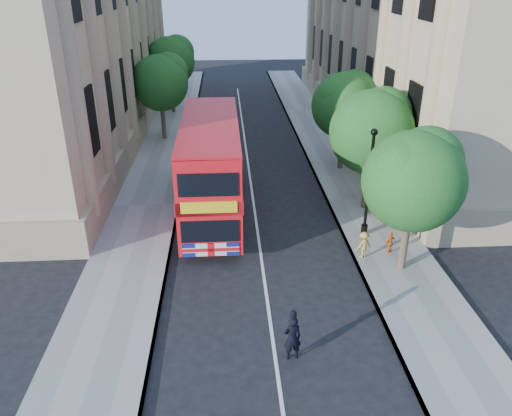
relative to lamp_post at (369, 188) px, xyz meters
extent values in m
plane|color=black|center=(-5.00, -6.00, -2.51)|extent=(120.00, 120.00, 0.00)
cube|color=gray|center=(0.75, 4.00, -2.45)|extent=(3.50, 80.00, 0.12)
cube|color=gray|center=(-10.75, 4.00, -2.45)|extent=(3.50, 80.00, 0.12)
cube|color=tan|center=(8.80, 18.00, 6.49)|extent=(12.00, 38.00, 18.00)
cube|color=tan|center=(-18.80, 18.00, 6.49)|extent=(12.00, 38.00, 18.00)
cylinder|color=#473828|center=(0.80, -3.00, -1.08)|extent=(0.32, 0.32, 2.86)
sphere|color=#1F521B|center=(0.80, -3.00, 1.52)|extent=(4.00, 4.00, 4.00)
sphere|color=#1F521B|center=(1.40, -2.60, 2.17)|extent=(2.80, 2.80, 2.80)
sphere|color=#1F521B|center=(0.30, -3.30, 2.04)|extent=(2.60, 2.60, 2.60)
cylinder|color=#473828|center=(0.80, 3.00, -1.01)|extent=(0.32, 0.32, 2.99)
sphere|color=#1F521B|center=(0.80, 3.00, 1.71)|extent=(4.20, 4.20, 4.20)
sphere|color=#1F521B|center=(1.40, 3.40, 2.39)|extent=(2.94, 2.94, 2.94)
sphere|color=#1F521B|center=(0.30, 2.70, 2.25)|extent=(2.73, 2.73, 2.73)
cylinder|color=#473828|center=(0.80, 9.00, -1.06)|extent=(0.32, 0.32, 2.90)
sphere|color=#1F521B|center=(0.80, 9.00, 1.58)|extent=(4.00, 4.00, 4.00)
sphere|color=#1F521B|center=(1.40, 9.40, 2.24)|extent=(2.80, 2.80, 2.80)
sphere|color=#1F521B|center=(0.30, 8.70, 2.11)|extent=(2.60, 2.60, 2.60)
cylinder|color=#473828|center=(-11.00, 16.00, -1.01)|extent=(0.32, 0.32, 2.99)
sphere|color=#1F521B|center=(-11.00, 16.00, 1.71)|extent=(4.00, 4.00, 4.00)
sphere|color=#1F521B|center=(-10.40, 16.40, 2.39)|extent=(2.80, 2.80, 2.80)
sphere|color=#1F521B|center=(-11.50, 15.70, 2.25)|extent=(2.60, 2.60, 2.60)
cylinder|color=#473828|center=(-11.00, 24.00, -0.93)|extent=(0.32, 0.32, 3.17)
sphere|color=#1F521B|center=(-11.00, 24.00, 1.95)|extent=(4.20, 4.20, 4.20)
sphere|color=#1F521B|center=(-10.40, 24.40, 2.67)|extent=(2.94, 2.94, 2.94)
sphere|color=#1F521B|center=(-11.50, 23.70, 2.53)|extent=(2.73, 2.73, 2.73)
cylinder|color=black|center=(0.00, 0.00, -2.14)|extent=(0.30, 0.30, 0.50)
cylinder|color=black|center=(0.00, 0.00, 0.11)|extent=(0.14, 0.14, 5.00)
sphere|color=black|center=(0.00, 0.00, 2.61)|extent=(0.32, 0.32, 0.32)
cube|color=red|center=(-7.18, 2.96, 0.13)|extent=(2.76, 10.37, 4.31)
cube|color=black|center=(-7.18, 2.96, -0.82)|extent=(2.82, 9.71, 0.98)
cube|color=black|center=(-7.18, 2.96, 1.25)|extent=(2.82, 9.71, 0.98)
cube|color=yellow|center=(-7.17, -2.22, 0.27)|extent=(2.29, 0.09, 0.49)
cylinder|color=black|center=(-8.41, -0.69, -1.96)|extent=(0.31, 1.09, 1.09)
cylinder|color=black|center=(-5.94, -0.69, -1.96)|extent=(0.31, 1.09, 1.09)
cylinder|color=black|center=(-8.43, 6.39, -1.96)|extent=(0.31, 1.09, 1.09)
cylinder|color=black|center=(-5.96, 6.40, -1.96)|extent=(0.31, 1.09, 1.09)
cube|color=black|center=(-8.05, 5.24, -1.10)|extent=(2.25, 2.06, 2.19)
cube|color=black|center=(-8.13, 4.36, -0.84)|extent=(1.88, 0.27, 0.73)
cube|color=black|center=(-7.84, 7.52, -0.89)|extent=(2.38, 3.51, 2.61)
cube|color=black|center=(-7.90, 6.90, -2.15)|extent=(2.33, 5.15, 0.26)
cylinder|color=black|center=(-9.00, 5.22, -2.09)|extent=(0.31, 0.85, 0.83)
cylinder|color=black|center=(-7.13, 5.05, -2.09)|extent=(0.31, 0.85, 0.83)
cylinder|color=black|center=(-8.68, 8.65, -2.09)|extent=(0.31, 0.85, 0.83)
cylinder|color=black|center=(-6.81, 8.48, -2.09)|extent=(0.31, 0.85, 0.83)
imported|color=black|center=(-4.47, -8.00, -1.70)|extent=(0.64, 0.48, 1.62)
imported|color=silver|center=(1.33, 1.76, -1.59)|extent=(0.86, 0.72, 1.59)
imported|color=orange|center=(0.66, -1.77, -1.88)|extent=(0.65, 0.50, 1.02)
imported|color=gold|center=(-0.60, -2.05, -1.79)|extent=(0.89, 0.72, 1.20)
camera|label=1|loc=(-6.42, -20.50, 8.81)|focal=35.00mm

